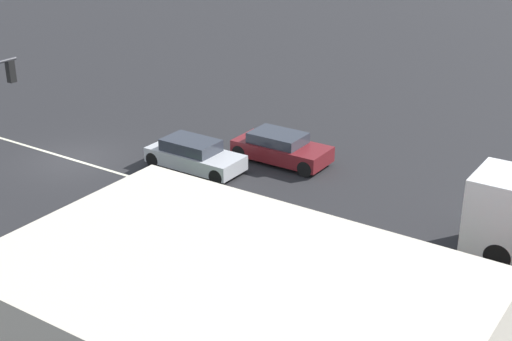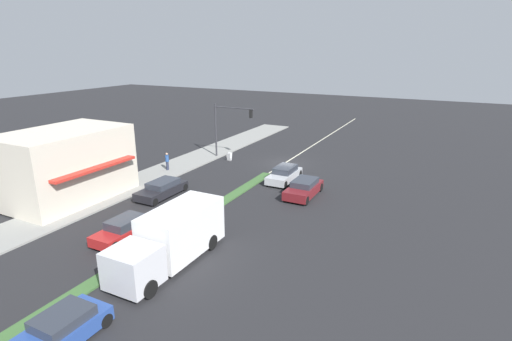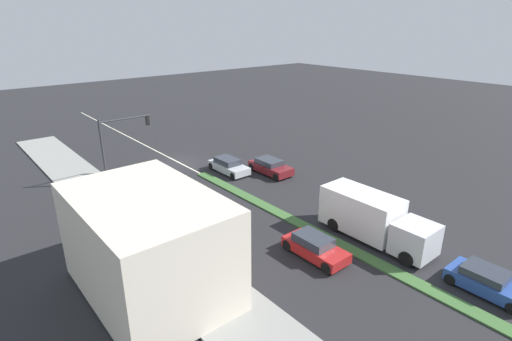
# 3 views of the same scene
# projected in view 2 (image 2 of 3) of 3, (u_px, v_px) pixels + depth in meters

# --- Properties ---
(ground_plane) EXTENTS (160.00, 160.00, 0.00)m
(ground_plane) POSITION_uv_depth(u_px,v_px,m) (173.00, 234.00, 25.28)
(ground_plane) COLOR #232326
(sidewalk_right) EXTENTS (4.00, 73.00, 0.12)m
(sidewalk_right) POSITION_uv_depth(u_px,v_px,m) (69.00, 210.00, 28.73)
(sidewalk_right) COLOR gray
(sidewalk_right) RESTS_ON ground
(median_strip) EXTENTS (0.90, 46.00, 0.10)m
(median_strip) POSITION_uv_depth(u_px,v_px,m) (45.00, 314.00, 17.60)
(median_strip) COLOR #3D6633
(median_strip) RESTS_ON ground
(lane_marking_center) EXTENTS (0.16, 60.00, 0.01)m
(lane_marking_center) POSITION_uv_depth(u_px,v_px,m) (284.00, 163.00, 40.61)
(lane_marking_center) COLOR beige
(lane_marking_center) RESTS_ON ground
(building_corner_store) EXTENTS (6.60, 8.98, 5.29)m
(building_corner_store) POSITION_uv_depth(u_px,v_px,m) (65.00, 165.00, 30.34)
(building_corner_store) COLOR beige
(building_corner_store) RESTS_ON sidewalk_right
(traffic_signal_main) EXTENTS (4.59, 0.34, 5.60)m
(traffic_signal_main) POSITION_uv_depth(u_px,v_px,m) (227.00, 122.00, 41.31)
(traffic_signal_main) COLOR #333338
(traffic_signal_main) RESTS_ON sidewalk_right
(pedestrian) EXTENTS (0.34, 0.34, 1.68)m
(pedestrian) POSITION_uv_depth(u_px,v_px,m) (167.00, 161.00, 37.80)
(pedestrian) COLOR #282D42
(pedestrian) RESTS_ON sidewalk_right
(warning_aframe_sign) EXTENTS (0.45, 0.53, 0.84)m
(warning_aframe_sign) POSITION_uv_depth(u_px,v_px,m) (229.00, 157.00, 41.53)
(warning_aframe_sign) COLOR silver
(warning_aframe_sign) RESTS_ON ground
(delivery_truck) EXTENTS (2.44, 7.50, 2.87)m
(delivery_truck) POSITION_uv_depth(u_px,v_px,m) (172.00, 237.00, 21.55)
(delivery_truck) COLOR silver
(delivery_truck) RESTS_ON ground
(coupe_blue) EXTENTS (1.89, 3.81, 1.25)m
(coupe_blue) POSITION_uv_depth(u_px,v_px,m) (61.00, 329.00, 15.80)
(coupe_blue) COLOR #284793
(coupe_blue) RESTS_ON ground
(sedan_silver) EXTENTS (1.80, 4.31, 1.32)m
(sedan_silver) POSITION_uv_depth(u_px,v_px,m) (284.00, 174.00, 35.03)
(sedan_silver) COLOR #B7BABF
(sedan_silver) RESTS_ON ground
(sedan_dark) EXTENTS (1.91, 4.50, 1.23)m
(sedan_dark) POSITION_uv_depth(u_px,v_px,m) (162.00, 189.00, 31.54)
(sedan_dark) COLOR black
(sedan_dark) RESTS_ON ground
(hatchback_red) EXTENTS (1.75, 4.04, 1.32)m
(hatchback_red) POSITION_uv_depth(u_px,v_px,m) (124.00, 229.00, 24.43)
(hatchback_red) COLOR #AD1E1E
(hatchback_red) RESTS_ON ground
(sedan_maroon) EXTENTS (1.92, 4.28, 1.32)m
(sedan_maroon) POSITION_uv_depth(u_px,v_px,m) (304.00, 188.00, 31.54)
(sedan_maroon) COLOR maroon
(sedan_maroon) RESTS_ON ground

